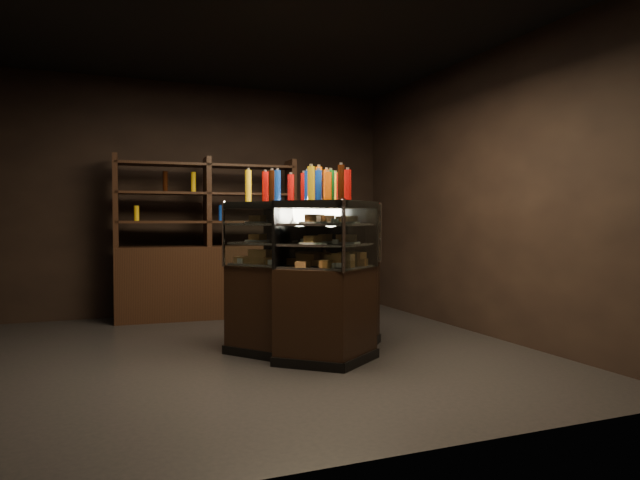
# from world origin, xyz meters

# --- Properties ---
(ground) EXTENTS (5.00, 5.00, 0.00)m
(ground) POSITION_xyz_m (0.00, 0.00, 0.00)
(ground) COLOR black
(ground) RESTS_ON ground
(room_shell) EXTENTS (5.02, 5.02, 3.01)m
(room_shell) POSITION_xyz_m (0.00, 0.00, 1.94)
(room_shell) COLOR black
(room_shell) RESTS_ON ground
(display_case) EXTENTS (1.60, 1.41, 1.40)m
(display_case) POSITION_xyz_m (0.51, -0.26, 0.47)
(display_case) COLOR black
(display_case) RESTS_ON ground
(food_display) EXTENTS (1.19, 1.03, 0.43)m
(food_display) POSITION_xyz_m (0.51, -0.27, 1.04)
(food_display) COLOR gold
(food_display) RESTS_ON display_case
(bottles_top) EXTENTS (1.02, 0.90, 0.30)m
(bottles_top) POSITION_xyz_m (0.51, -0.26, 1.53)
(bottles_top) COLOR #D8590A
(bottles_top) RESTS_ON display_case
(potted_conifer) EXTENTS (0.41, 0.41, 0.87)m
(potted_conifer) POSITION_xyz_m (0.88, 1.07, 0.50)
(potted_conifer) COLOR black
(potted_conifer) RESTS_ON ground
(back_shelving) EXTENTS (2.23, 0.54, 2.00)m
(back_shelving) POSITION_xyz_m (-0.03, 2.05, 0.61)
(back_shelving) COLOR black
(back_shelving) RESTS_ON ground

